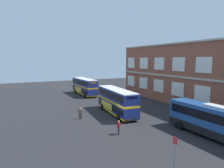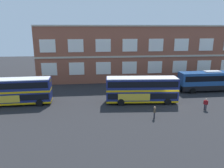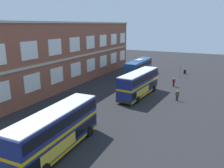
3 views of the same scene
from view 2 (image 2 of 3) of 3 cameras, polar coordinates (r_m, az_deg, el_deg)
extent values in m
plane|color=#232326|center=(36.37, 14.21, -4.12)|extent=(120.00, 120.00, 0.00)
cube|color=brown|center=(49.82, 6.99, 8.12)|extent=(44.16, 8.00, 11.70)
cube|color=#B2A893|center=(45.91, 8.13, 7.24)|extent=(44.16, 0.16, 0.36)
cube|color=#B2A893|center=(45.58, 8.41, 15.04)|extent=(44.16, 0.28, 0.30)
cube|color=silver|center=(45.65, -16.29, 3.78)|extent=(3.09, 0.12, 2.57)
cube|color=silver|center=(44.99, -9.34, 4.02)|extent=(3.09, 0.12, 2.57)
cube|color=silver|center=(45.01, -2.29, 4.21)|extent=(3.09, 0.12, 2.57)
cube|color=silver|center=(45.70, 4.65, 4.33)|extent=(3.09, 0.12, 2.57)
cube|color=silver|center=(47.03, 11.29, 4.39)|extent=(3.09, 0.12, 2.57)
cube|color=silver|center=(48.95, 17.49, 4.39)|extent=(3.09, 0.12, 2.57)
cube|color=silver|center=(51.40, 23.16, 4.35)|extent=(3.09, 0.12, 2.57)
cube|color=silver|center=(45.04, -16.72, 9.63)|extent=(3.09, 0.12, 2.57)
cube|color=silver|center=(44.38, -9.59, 9.97)|extent=(3.09, 0.12, 2.57)
cube|color=silver|center=(44.40, -2.36, 10.16)|extent=(3.09, 0.12, 2.57)
cube|color=silver|center=(45.10, 4.77, 10.19)|extent=(3.09, 0.12, 2.57)
cube|color=silver|center=(46.45, 11.58, 10.08)|extent=(3.09, 0.12, 2.57)
cube|color=silver|center=(48.39, 17.92, 9.85)|extent=(3.09, 0.12, 2.57)
cube|color=silver|center=(50.87, 23.69, 9.54)|extent=(3.09, 0.12, 2.57)
cube|color=navy|center=(36.04, -24.46, -3.15)|extent=(11.09, 2.97, 1.75)
cube|color=black|center=(35.98, -24.49, -2.83)|extent=(10.65, 3.00, 0.90)
cube|color=gold|center=(35.77, -24.63, -1.58)|extent=(11.09, 2.97, 0.30)
cube|color=navy|center=(35.54, -24.79, -0.15)|extent=(11.09, 2.97, 1.55)
cube|color=black|center=(35.52, -24.80, -0.03)|extent=(10.65, 3.00, 0.90)
cube|color=gold|center=(36.26, -24.34, -4.26)|extent=(11.09, 2.99, 0.28)
cube|color=silver|center=(35.35, -24.93, 1.16)|extent=(10.87, 2.86, 0.12)
cube|color=gold|center=(35.25, -27.09, -3.69)|extent=(4.84, 0.22, 1.10)
cube|color=yellow|center=(34.27, -16.08, 0.86)|extent=(0.12, 1.66, 0.40)
cylinder|color=black|center=(34.17, -18.68, -4.77)|extent=(1.05, 0.36, 1.04)
cylinder|color=black|center=(36.55, -18.00, -3.45)|extent=(1.05, 0.36, 1.04)
cube|color=navy|center=(34.02, 7.79, -2.94)|extent=(11.16, 3.38, 1.75)
cube|color=black|center=(33.96, 7.80, -2.60)|extent=(10.73, 3.38, 0.90)
cube|color=gold|center=(33.73, 7.85, -1.28)|extent=(11.16, 3.38, 0.30)
cube|color=navy|center=(33.49, 7.90, 0.24)|extent=(11.16, 3.38, 1.55)
cube|color=black|center=(33.47, 7.91, 0.37)|extent=(10.73, 3.38, 0.90)
cube|color=gold|center=(34.25, 7.74, -4.11)|extent=(11.16, 3.40, 0.28)
cube|color=silver|center=(33.29, 7.95, 1.64)|extent=(10.93, 3.26, 0.12)
cube|color=gold|center=(32.59, 5.86, -3.51)|extent=(4.83, 0.40, 1.10)
cube|color=yellow|center=(34.72, 16.86, 0.98)|extent=(0.19, 1.66, 0.40)
cylinder|color=black|center=(33.91, 14.55, -4.60)|extent=(1.06, 0.40, 1.04)
cylinder|color=black|center=(36.24, 13.45, -3.28)|extent=(1.06, 0.40, 1.04)
cylinder|color=black|center=(32.66, 2.37, -4.87)|extent=(1.06, 0.40, 1.04)
cylinder|color=black|center=(35.06, 2.07, -3.48)|extent=(1.06, 0.40, 1.04)
cube|color=navy|center=(43.82, 24.79, 0.86)|extent=(12.02, 2.66, 3.20)
cube|color=black|center=(43.69, 24.88, 1.67)|extent=(11.30, 2.70, 1.00)
cube|color=black|center=(44.08, 24.63, -0.59)|extent=(12.02, 2.68, 0.90)
cube|color=silver|center=(43.49, 25.02, 3.03)|extent=(2.89, 1.30, 0.20)
cylinder|color=black|center=(41.12, 20.60, -1.69)|extent=(1.04, 0.33, 1.04)
cylinder|color=black|center=(43.31, 19.10, -0.76)|extent=(1.04, 0.33, 1.04)
cylinder|color=black|center=(28.83, 11.13, -8.08)|extent=(0.19, 0.19, 0.85)
cylinder|color=black|center=(28.64, 11.15, -8.23)|extent=(0.19, 0.19, 0.85)
cube|color=brown|center=(28.47, 11.21, -6.81)|extent=(0.32, 0.44, 0.60)
cylinder|color=brown|center=(28.72, 11.17, -6.68)|extent=(0.13, 0.13, 0.57)
cylinder|color=brown|center=(28.24, 11.24, -7.06)|extent=(0.13, 0.13, 0.57)
sphere|color=tan|center=(28.31, 11.25, -5.98)|extent=(0.22, 0.22, 0.22)
cylinder|color=black|center=(33.75, 23.30, -5.63)|extent=(0.23, 0.23, 0.85)
cylinder|color=black|center=(33.71, 23.64, -5.68)|extent=(0.23, 0.23, 0.85)
cube|color=maroon|center=(33.50, 23.60, -4.49)|extent=(0.46, 0.44, 0.60)
cylinder|color=maroon|center=(33.55, 23.16, -4.47)|extent=(0.16, 0.16, 0.57)
cylinder|color=maroon|center=(33.47, 24.03, -4.61)|extent=(0.16, 0.16, 0.57)
sphere|color=tan|center=(33.37, 23.67, -3.77)|extent=(0.22, 0.22, 0.22)
camera|label=1|loc=(40.47, 60.17, 3.72)|focal=32.78mm
camera|label=3|loc=(32.91, -60.16, 7.68)|focal=36.38mm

